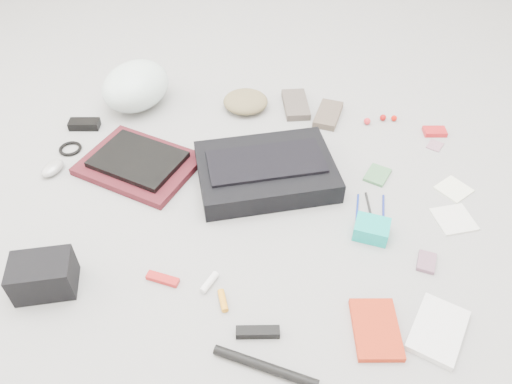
% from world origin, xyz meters
% --- Properties ---
extents(ground_plane, '(4.00, 4.00, 0.00)m').
position_xyz_m(ground_plane, '(0.00, 0.00, 0.00)').
color(ground_plane, gray).
extents(messenger_bag, '(0.58, 0.50, 0.08)m').
position_xyz_m(messenger_bag, '(0.02, 0.12, 0.04)').
color(messenger_bag, black).
rests_on(messenger_bag, ground_plane).
extents(bag_flap, '(0.46, 0.32, 0.01)m').
position_xyz_m(bag_flap, '(0.02, 0.12, 0.09)').
color(bag_flap, black).
rests_on(bag_flap, messenger_bag).
extents(laptop_sleeve, '(0.48, 0.42, 0.03)m').
position_xyz_m(laptop_sleeve, '(-0.47, 0.11, 0.01)').
color(laptop_sleeve, '#49131A').
rests_on(laptop_sleeve, ground_plane).
extents(laptop, '(0.37, 0.31, 0.02)m').
position_xyz_m(laptop, '(-0.47, 0.11, 0.04)').
color(laptop, black).
rests_on(laptop, laptop_sleeve).
extents(bike_helmet, '(0.35, 0.39, 0.19)m').
position_xyz_m(bike_helmet, '(-0.61, 0.51, 0.10)').
color(bike_helmet, silver).
rests_on(bike_helmet, ground_plane).
extents(beanie, '(0.21, 0.20, 0.07)m').
position_xyz_m(beanie, '(-0.14, 0.56, 0.03)').
color(beanie, olive).
rests_on(beanie, ground_plane).
extents(mitten_left, '(0.15, 0.22, 0.03)m').
position_xyz_m(mitten_left, '(0.07, 0.60, 0.02)').
color(mitten_left, '#524942').
rests_on(mitten_left, ground_plane).
extents(mitten_right, '(0.12, 0.20, 0.03)m').
position_xyz_m(mitten_right, '(0.22, 0.55, 0.01)').
color(mitten_right, brown).
rests_on(mitten_right, ground_plane).
extents(power_brick, '(0.13, 0.08, 0.03)m').
position_xyz_m(power_brick, '(-0.78, 0.31, 0.02)').
color(power_brick, black).
rests_on(power_brick, ground_plane).
extents(cable_coil, '(0.11, 0.11, 0.01)m').
position_xyz_m(cable_coil, '(-0.77, 0.17, 0.01)').
color(cable_coil, black).
rests_on(cable_coil, ground_plane).
extents(mouse, '(0.08, 0.11, 0.04)m').
position_xyz_m(mouse, '(-0.78, 0.03, 0.02)').
color(mouse, '#9E9E9E').
rests_on(mouse, ground_plane).
extents(camera_bag, '(0.21, 0.17, 0.11)m').
position_xyz_m(camera_bag, '(-0.56, -0.46, 0.06)').
color(camera_bag, black).
rests_on(camera_bag, ground_plane).
extents(multitool, '(0.11, 0.04, 0.02)m').
position_xyz_m(multitool, '(-0.23, -0.38, 0.01)').
color(multitool, '#A31817').
rests_on(multitool, ground_plane).
extents(toiletry_tube_white, '(0.05, 0.08, 0.02)m').
position_xyz_m(toiletry_tube_white, '(-0.08, -0.37, 0.01)').
color(toiletry_tube_white, white).
rests_on(toiletry_tube_white, ground_plane).
extents(toiletry_tube_orange, '(0.05, 0.07, 0.02)m').
position_xyz_m(toiletry_tube_orange, '(-0.03, -0.43, 0.01)').
color(toiletry_tube_orange, orange).
rests_on(toiletry_tube_orange, ground_plane).
extents(u_lock, '(0.13, 0.05, 0.02)m').
position_xyz_m(u_lock, '(0.09, -0.51, 0.01)').
color(u_lock, black).
rests_on(u_lock, ground_plane).
extents(bike_pump, '(0.29, 0.08, 0.03)m').
position_xyz_m(bike_pump, '(0.13, -0.61, 0.01)').
color(bike_pump, black).
rests_on(bike_pump, ground_plane).
extents(book_red, '(0.16, 0.21, 0.02)m').
position_xyz_m(book_red, '(0.42, -0.45, 0.01)').
color(book_red, red).
rests_on(book_red, ground_plane).
extents(book_white, '(0.19, 0.23, 0.02)m').
position_xyz_m(book_white, '(0.59, -0.42, 0.01)').
color(book_white, silver).
rests_on(book_white, ground_plane).
extents(notepad, '(0.11, 0.12, 0.01)m').
position_xyz_m(notepad, '(0.42, 0.21, 0.01)').
color(notepad, '#417247').
rests_on(notepad, ground_plane).
extents(pen_blue, '(0.01, 0.13, 0.01)m').
position_xyz_m(pen_blue, '(0.36, 0.03, 0.00)').
color(pen_blue, navy).
rests_on(pen_blue, ground_plane).
extents(pen_black, '(0.03, 0.15, 0.01)m').
position_xyz_m(pen_black, '(0.40, 0.03, 0.00)').
color(pen_black, black).
rests_on(pen_black, ground_plane).
extents(pen_navy, '(0.01, 0.14, 0.01)m').
position_xyz_m(pen_navy, '(0.44, 0.04, 0.00)').
color(pen_navy, navy).
rests_on(pen_navy, ground_plane).
extents(accordion_wallet, '(0.12, 0.10, 0.06)m').
position_xyz_m(accordion_wallet, '(0.40, -0.09, 0.03)').
color(accordion_wallet, '#0CB1A5').
rests_on(accordion_wallet, ground_plane).
extents(card_deck, '(0.07, 0.09, 0.01)m').
position_xyz_m(card_deck, '(0.57, -0.18, 0.01)').
color(card_deck, '#81596F').
rests_on(card_deck, ground_plane).
extents(napkin_top, '(0.15, 0.15, 0.01)m').
position_xyz_m(napkin_top, '(0.70, 0.18, 0.00)').
color(napkin_top, silver).
rests_on(napkin_top, ground_plane).
extents(napkin_bottom, '(0.16, 0.16, 0.01)m').
position_xyz_m(napkin_bottom, '(0.68, 0.03, 0.00)').
color(napkin_bottom, silver).
rests_on(napkin_bottom, ground_plane).
extents(lollipop_a, '(0.04, 0.04, 0.03)m').
position_xyz_m(lollipop_a, '(0.38, 0.53, 0.01)').
color(lollipop_a, red).
rests_on(lollipop_a, ground_plane).
extents(lollipop_b, '(0.03, 0.03, 0.03)m').
position_xyz_m(lollipop_b, '(0.45, 0.57, 0.01)').
color(lollipop_b, '#9E0B0B').
rests_on(lollipop_b, ground_plane).
extents(lollipop_c, '(0.03, 0.03, 0.02)m').
position_xyz_m(lollipop_c, '(0.50, 0.58, 0.01)').
color(lollipop_c, '#C10F05').
rests_on(lollipop_c, ground_plane).
extents(altoids_tin, '(0.10, 0.07, 0.02)m').
position_xyz_m(altoids_tin, '(0.66, 0.51, 0.01)').
color(altoids_tin, red).
rests_on(altoids_tin, ground_plane).
extents(stamp_sheet, '(0.08, 0.08, 0.00)m').
position_xyz_m(stamp_sheet, '(0.65, 0.43, 0.00)').
color(stamp_sheet, '#A17084').
rests_on(stamp_sheet, ground_plane).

